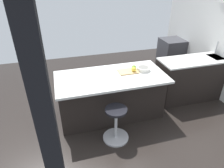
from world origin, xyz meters
TOP-DOWN VIEW (x-y plane):
  - ground_plane at (0.00, 0.00)m, footprint 6.86×6.86m
  - sink_cabinet at (-2.29, -0.29)m, footprint 2.15×0.60m
  - oven_range at (-2.29, -1.71)m, footprint 0.60×0.61m
  - kitchen_island at (-0.09, -0.14)m, footprint 1.97×0.97m
  - stool_by_window at (0.00, 0.52)m, footprint 0.44×0.44m
  - cutting_board at (-0.44, -0.18)m, footprint 0.36×0.24m
  - apple_yellow at (-0.53, -0.13)m, footprint 0.09×0.09m
  - apple_green at (-0.57, -0.22)m, footprint 0.08×0.08m
  - fruit_bowl at (-0.73, -0.16)m, footprint 0.24×0.24m

SIDE VIEW (x-z plane):
  - ground_plane at x=0.00m, z-range 0.00..0.00m
  - stool_by_window at x=0.00m, z-range -0.02..0.60m
  - oven_range at x=-2.29m, z-range 0.00..0.89m
  - kitchen_island at x=-0.09m, z-range 0.01..0.89m
  - sink_cabinet at x=-2.29m, z-range -0.13..1.07m
  - cutting_board at x=-0.44m, z-range 0.88..0.90m
  - fruit_bowl at x=-0.73m, z-range 0.89..0.96m
  - apple_green at x=-0.57m, z-range 0.90..0.98m
  - apple_yellow at x=-0.53m, z-range 0.90..0.99m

